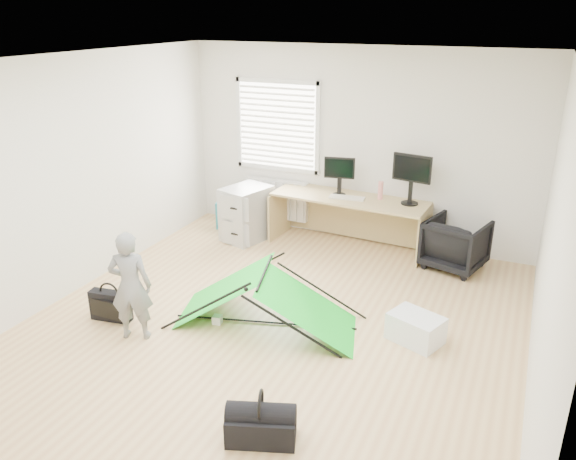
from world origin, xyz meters
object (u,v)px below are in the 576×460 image
at_px(thermos, 380,190).
at_px(desk, 348,222).
at_px(person, 131,286).
at_px(laptop_bag, 111,306).
at_px(filing_cabinet, 247,214).
at_px(kite, 265,298).
at_px(duffel_bag, 261,427).
at_px(storage_crate, 416,328).
at_px(monitor_right, 411,186).
at_px(office_chair, 455,244).
at_px(monitor_left, 339,182).

bearing_deg(thermos, desk, -165.27).
height_order(person, laptop_bag, person).
relative_size(filing_cabinet, kite, 0.40).
height_order(thermos, kite, thermos).
bearing_deg(thermos, person, -117.02).
xyz_separation_m(thermos, duffel_bag, (0.20, -4.02, -0.73)).
distance_m(person, storage_crate, 2.87).
height_order(monitor_right, thermos, monitor_right).
bearing_deg(duffel_bag, desk, 79.01).
bearing_deg(laptop_bag, office_chair, 33.28).
height_order(monitor_right, office_chair, monitor_right).
bearing_deg(filing_cabinet, desk, 29.05).
bearing_deg(desk, person, -108.29).
distance_m(monitor_right, person, 3.80).
distance_m(desk, monitor_right, 1.02).
bearing_deg(monitor_left, laptop_bag, -128.95).
bearing_deg(desk, storage_crate, -52.14).
xyz_separation_m(person, kite, (1.10, 0.77, -0.27)).
height_order(desk, kite, desk).
distance_m(monitor_right, duffel_bag, 4.07).
height_order(monitor_right, person, monitor_right).
distance_m(monitor_right, kite, 2.67).
relative_size(filing_cabinet, duffel_bag, 1.45).
distance_m(storage_crate, duffel_bag, 2.05).
bearing_deg(monitor_right, kite, -102.04).
height_order(desk, laptop_bag, desk).
relative_size(desk, monitor_right, 4.15).
xyz_separation_m(storage_crate, laptop_bag, (-3.08, -0.91, 0.02)).
distance_m(laptop_bag, duffel_bag, 2.49).
bearing_deg(storage_crate, duffel_bag, -112.75).
bearing_deg(filing_cabinet, storage_crate, -14.60).
height_order(desk, person, person).
bearing_deg(filing_cabinet, person, -69.39).
height_order(kite, duffel_bag, kite).
distance_m(thermos, kite, 2.57).
xyz_separation_m(office_chair, kite, (-1.61, -2.25, -0.03)).
distance_m(office_chair, duffel_bag, 3.93).
relative_size(office_chair, storage_crate, 1.41).
xyz_separation_m(desk, thermos, (0.40, 0.11, 0.49)).
distance_m(monitor_left, office_chair, 1.74).
xyz_separation_m(monitor_right, kite, (-0.95, -2.40, -0.67)).
bearing_deg(desk, kite, -89.95).
distance_m(filing_cabinet, storage_crate, 3.31).
xyz_separation_m(filing_cabinet, monitor_left, (1.27, 0.35, 0.54)).
bearing_deg(thermos, laptop_bag, -124.44).
xyz_separation_m(filing_cabinet, duffel_bag, (2.03, -3.60, -0.27)).
distance_m(desk, filing_cabinet, 1.46).
xyz_separation_m(filing_cabinet, storage_crate, (2.82, -1.71, -0.25)).
bearing_deg(office_chair, monitor_right, 2.42).
relative_size(thermos, office_chair, 0.34).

